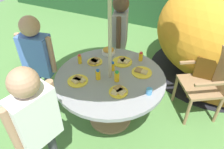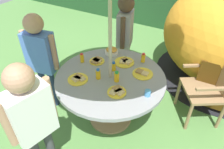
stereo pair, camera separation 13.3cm
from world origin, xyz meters
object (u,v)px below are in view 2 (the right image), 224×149
(garden_table, at_px, (110,86))
(plate_near_left, at_px, (117,92))
(child_in_white_shirt, at_px, (31,113))
(plate_center_back, at_px, (78,79))
(child_in_grey_shirt, at_px, (125,29))
(juice_bottle_far_left, at_px, (98,74))
(potted_plant, at_px, (39,46))
(juice_bottle_front_edge, at_px, (143,58))
(cup_near, at_px, (148,93))
(juice_bottle_far_right, at_px, (117,77))
(juice_bottle_center_front, at_px, (114,66))
(wooden_chair, at_px, (212,84))
(juice_bottle_mid_right, at_px, (82,58))
(snack_bowl, at_px, (111,51))
(plate_back_edge, at_px, (97,61))
(child_in_blue_shirt, at_px, (40,52))
(plate_mid_left, at_px, (142,73))
(plate_near_right, at_px, (125,62))

(garden_table, xyz_separation_m, plate_near_left, (0.19, -0.20, 0.16))
(child_in_white_shirt, distance_m, plate_center_back, 0.72)
(child_in_grey_shirt, distance_m, juice_bottle_far_left, 0.98)
(potted_plant, xyz_separation_m, juice_bottle_front_edge, (1.93, -0.09, 0.42))
(cup_near, bearing_deg, juice_bottle_far_right, 172.01)
(juice_bottle_far_left, relative_size, juice_bottle_center_front, 1.12)
(wooden_chair, distance_m, juice_bottle_mid_right, 1.59)
(cup_near, bearing_deg, garden_table, 169.57)
(plate_center_back, height_order, juice_bottle_mid_right, juice_bottle_mid_right)
(garden_table, xyz_separation_m, juice_bottle_center_front, (-0.03, 0.12, 0.20))
(garden_table, distance_m, snack_bowl, 0.52)
(plate_back_edge, xyz_separation_m, juice_bottle_center_front, (0.27, -0.05, 0.04))
(child_in_blue_shirt, bearing_deg, plate_center_back, -16.54)
(child_in_grey_shirt, bearing_deg, juice_bottle_center_front, 0.70)
(snack_bowl, relative_size, juice_bottle_far_right, 1.35)
(child_in_blue_shirt, relative_size, plate_near_left, 6.69)
(juice_bottle_center_front, bearing_deg, child_in_blue_shirt, -160.90)
(child_in_blue_shirt, xyz_separation_m, plate_back_edge, (0.57, 0.34, -0.13))
(plate_mid_left, bearing_deg, cup_near, -59.31)
(snack_bowl, relative_size, juice_bottle_mid_right, 1.40)
(wooden_chair, relative_size, plate_center_back, 4.24)
(garden_table, height_order, juice_bottle_far_right, juice_bottle_far_right)
(potted_plant, bearing_deg, plate_near_right, -7.01)
(child_in_blue_shirt, distance_m, juice_bottle_mid_right, 0.50)
(potted_plant, height_order, child_in_blue_shirt, child_in_blue_shirt)
(child_in_white_shirt, distance_m, plate_near_left, 0.85)
(plate_center_back, xyz_separation_m, juice_bottle_mid_right, (-0.17, 0.31, 0.04))
(juice_bottle_far_right, xyz_separation_m, cup_near, (0.38, -0.05, -0.03))
(plate_near_right, height_order, juice_bottle_far_right, juice_bottle_far_right)
(garden_table, height_order, juice_bottle_center_front, juice_bottle_center_front)
(garden_table, bearing_deg, plate_mid_left, 36.37)
(child_in_blue_shirt, bearing_deg, juice_bottle_far_left, -5.33)
(wooden_chair, height_order, snack_bowl, wooden_chair)
(potted_plant, relative_size, child_in_blue_shirt, 0.44)
(snack_bowl, distance_m, plate_back_edge, 0.26)
(plate_mid_left, height_order, juice_bottle_far_left, juice_bottle_far_left)
(juice_bottle_center_front, bearing_deg, snack_bowl, 123.47)
(plate_mid_left, height_order, plate_center_back, same)
(child_in_blue_shirt, bearing_deg, plate_back_edge, 20.12)
(plate_back_edge, bearing_deg, child_in_blue_shirt, -149.04)
(plate_back_edge, bearing_deg, child_in_white_shirt, -86.32)
(juice_bottle_center_front, height_order, juice_bottle_mid_right, juice_bottle_mid_right)
(potted_plant, distance_m, cup_near, 2.33)
(child_in_blue_shirt, relative_size, juice_bottle_far_right, 10.43)
(potted_plant, bearing_deg, cup_near, -15.94)
(potted_plant, distance_m, plate_mid_left, 2.08)
(wooden_chair, xyz_separation_m, juice_bottle_mid_right, (-1.48, -0.56, 0.21))
(juice_bottle_mid_right, bearing_deg, wooden_chair, 20.63)
(garden_table, bearing_deg, plate_near_right, 87.29)
(plate_near_right, bearing_deg, plate_back_edge, -154.18)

